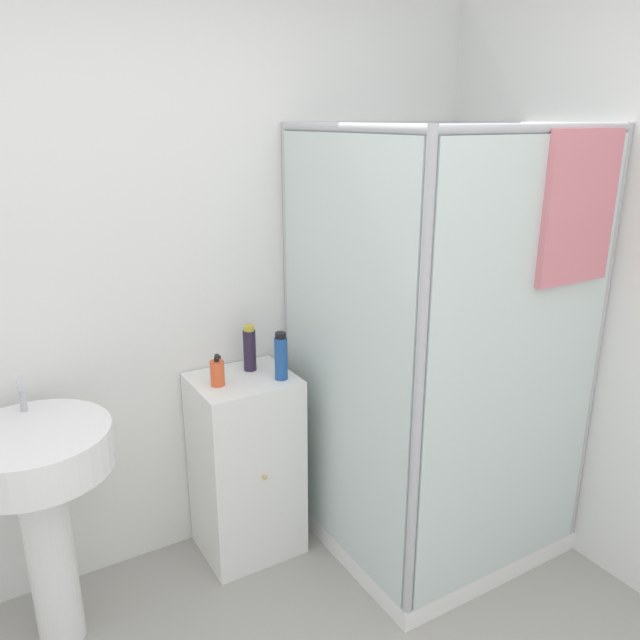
{
  "coord_description": "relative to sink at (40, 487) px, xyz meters",
  "views": [
    {
      "loc": [
        -0.61,
        -0.83,
        1.93
      ],
      "look_at": [
        0.52,
        1.08,
        1.21
      ],
      "focal_mm": 35.0,
      "sensor_mm": 36.0,
      "label": 1
    }
  ],
  "objects": [
    {
      "name": "wall_back",
      "position": [
        0.48,
        0.35,
        0.58
      ],
      "size": [
        6.4,
        0.06,
        2.5
      ],
      "primitive_type": "cube",
      "color": "white",
      "rests_on": "ground_plane"
    },
    {
      "name": "sink",
      "position": [
        0.0,
        0.0,
        0.0
      ],
      "size": [
        0.54,
        0.54,
        1.02
      ],
      "color": "white",
      "rests_on": "ground_plane"
    },
    {
      "name": "shampoo_bottle_tall_black",
      "position": [
        0.92,
        0.19,
        0.29
      ],
      "size": [
        0.06,
        0.06,
        0.21
      ],
      "color": "#281E33",
      "rests_on": "vanity_cabinet"
    },
    {
      "name": "shampoo_bottle_blue",
      "position": [
        0.99,
        0.03,
        0.29
      ],
      "size": [
        0.06,
        0.06,
        0.21
      ],
      "color": "#1E4C93",
      "rests_on": "vanity_cabinet"
    },
    {
      "name": "soap_dispenser",
      "position": [
        0.73,
        0.11,
        0.25
      ],
      "size": [
        0.06,
        0.06,
        0.14
      ],
      "color": "#E5562D",
      "rests_on": "vanity_cabinet"
    },
    {
      "name": "shower_enclosure",
      "position": [
        1.6,
        -0.26,
        -0.19
      ],
      "size": [
        0.99,
        1.02,
        1.91
      ],
      "color": "white",
      "rests_on": "ground_plane"
    },
    {
      "name": "vanity_cabinet",
      "position": [
        0.85,
        0.13,
        -0.24
      ],
      "size": [
        0.43,
        0.39,
        0.86
      ],
      "color": "white",
      "rests_on": "ground_plane"
    }
  ]
}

